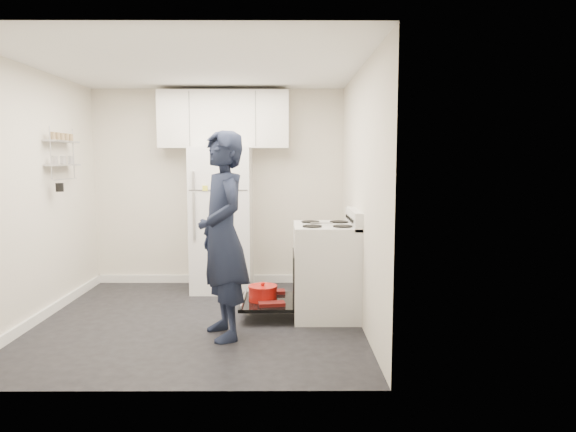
{
  "coord_description": "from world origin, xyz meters",
  "views": [
    {
      "loc": [
        0.87,
        -5.02,
        1.61
      ],
      "look_at": [
        0.89,
        0.04,
        1.05
      ],
      "focal_mm": 32.0,
      "sensor_mm": 36.0,
      "label": 1
    }
  ],
  "objects_px": {
    "open_oven_door": "(265,297)",
    "refrigerator": "(222,219)",
    "electric_range": "(325,271)",
    "person": "(223,235)"
  },
  "relations": [
    {
      "from": "open_oven_door",
      "to": "refrigerator",
      "type": "distance_m",
      "value": 1.42
    },
    {
      "from": "refrigerator",
      "to": "open_oven_door",
      "type": "bearing_deg",
      "value": -62.57
    },
    {
      "from": "electric_range",
      "to": "refrigerator",
      "type": "distance_m",
      "value": 1.67
    },
    {
      "from": "electric_range",
      "to": "person",
      "type": "relative_size",
      "value": 0.59
    },
    {
      "from": "electric_range",
      "to": "refrigerator",
      "type": "relative_size",
      "value": 0.6
    },
    {
      "from": "open_oven_door",
      "to": "refrigerator",
      "type": "bearing_deg",
      "value": 117.43
    },
    {
      "from": "electric_range",
      "to": "person",
      "type": "distance_m",
      "value": 1.24
    },
    {
      "from": "electric_range",
      "to": "refrigerator",
      "type": "bearing_deg",
      "value": 137.04
    },
    {
      "from": "person",
      "to": "refrigerator",
      "type": "bearing_deg",
      "value": 163.25
    },
    {
      "from": "refrigerator",
      "to": "person",
      "type": "xyz_separation_m",
      "value": [
        0.22,
        -1.73,
        0.05
      ]
    }
  ]
}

